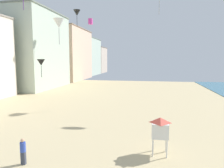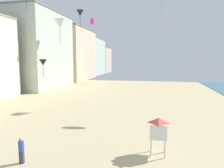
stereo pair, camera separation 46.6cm
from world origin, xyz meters
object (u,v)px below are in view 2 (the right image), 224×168
kite_flyer (21,149)px  lifeguard_stand (158,128)px  kite_white_delta_2 (60,24)px  kite_black_delta (43,62)px  kite_black_delta_2 (80,13)px  kite_magenta_box (93,22)px

kite_flyer → lifeguard_stand: 8.82m
kite_white_delta_2 → kite_black_delta: bearing=140.2°
lifeguard_stand → kite_black_delta_2: (-15.35, 26.74, 13.78)m
lifeguard_stand → kite_black_delta: (-13.61, 9.17, 4.23)m
kite_black_delta → kite_magenta_box: bearing=53.1°
kite_flyer → lifeguard_stand: bearing=165.4°
kite_flyer → kite_black_delta_2: kite_black_delta_2 is taller
lifeguard_stand → kite_black_delta_2: 33.77m
kite_black_delta → kite_white_delta_2: bearing=-39.8°
kite_flyer → lifeguard_stand: (8.25, 2.97, 0.92)m
kite_magenta_box → kite_white_delta_2: (-0.58, -9.14, -1.76)m
lifeguard_stand → kite_black_delta: size_ratio=1.18×
kite_flyer → kite_black_delta_2: 33.90m
lifeguard_stand → kite_white_delta_2: kite_white_delta_2 is taller
kite_white_delta_2 → kite_black_delta_2: bearing=105.1°
lifeguard_stand → kite_magenta_box: kite_magenta_box is taller
kite_black_delta_2 → kite_magenta_box: kite_black_delta_2 is taller
lifeguard_stand → kite_black_delta_2: size_ratio=0.81×
lifeguard_stand → kite_black_delta: 16.95m
kite_flyer → kite_magenta_box: size_ratio=2.07×
kite_black_delta → kite_white_delta_2: (3.87, -3.22, 3.89)m
kite_black_delta → kite_magenta_box: kite_magenta_box is taller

